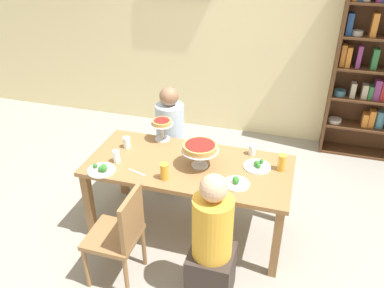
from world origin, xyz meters
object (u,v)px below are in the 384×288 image
at_px(diner_near_right, 212,248).
at_px(water_glass_clear_far, 116,156).
at_px(chair_near_left, 121,233).
at_px(salad_plate_far_diner, 236,183).
at_px(salad_plate_spare, 257,166).
at_px(beer_glass_amber_short, 164,171).
at_px(diner_far_left, 171,143).
at_px(cutlery_fork_near, 201,148).
at_px(dining_table, 189,172).
at_px(personal_pizza_stand, 162,125).
at_px(salad_plate_near_diner, 102,169).
at_px(bookshelf, 383,65).
at_px(deep_dish_pizza_stand, 200,149).
at_px(water_glass_clear_near, 252,150).
at_px(beer_glass_amber_tall, 282,162).
at_px(cutlery_knife_near, 137,172).
at_px(water_glass_clear_spare, 127,142).

xyz_separation_m(diner_near_right, water_glass_clear_far, (-1.02, 0.54, 0.31)).
height_order(chair_near_left, salad_plate_far_diner, chair_near_left).
xyz_separation_m(salad_plate_spare, beer_glass_amber_short, (-0.72, -0.39, 0.06)).
xyz_separation_m(diner_far_left, cutlery_fork_near, (0.45, -0.41, 0.25)).
distance_m(dining_table, salad_plate_far_diner, 0.51).
bearing_deg(personal_pizza_stand, salad_plate_spare, -13.46).
bearing_deg(salad_plate_near_diner, bookshelf, 44.06).
bearing_deg(chair_near_left, salad_plate_near_diner, 40.25).
distance_m(diner_near_right, deep_dish_pizza_stand, 0.86).
height_order(salad_plate_near_diner, water_glass_clear_far, water_glass_clear_far).
distance_m(salad_plate_near_diner, water_glass_clear_near, 1.36).
xyz_separation_m(beer_glass_amber_tall, cutlery_fork_near, (-0.76, 0.16, -0.07)).
bearing_deg(beer_glass_amber_tall, salad_plate_near_diner, -162.57).
bearing_deg(beer_glass_amber_short, deep_dish_pizza_stand, 49.57).
relative_size(cutlery_fork_near, cutlery_knife_near, 1.00).
xyz_separation_m(deep_dish_pizza_stand, beer_glass_amber_tall, (0.69, 0.14, -0.10)).
height_order(dining_table, cutlery_knife_near, cutlery_knife_near).
bearing_deg(cutlery_knife_near, salad_plate_far_diner, 22.11).
distance_m(deep_dish_pizza_stand, cutlery_fork_near, 0.35).
bearing_deg(salad_plate_far_diner, beer_glass_amber_short, -171.58).
relative_size(diner_far_left, salad_plate_spare, 4.77).
xyz_separation_m(diner_far_left, chair_near_left, (0.09, -1.44, -0.01)).
bearing_deg(chair_near_left, cutlery_fork_near, -19.66).
xyz_separation_m(diner_near_right, water_glass_clear_near, (0.12, 1.02, 0.30)).
bearing_deg(diner_far_left, water_glass_clear_near, 67.77).
distance_m(chair_near_left, salad_plate_spare, 1.29).
bearing_deg(personal_pizza_stand, cutlery_knife_near, -90.77).
bearing_deg(salad_plate_far_diner, water_glass_clear_near, 84.41).
bearing_deg(bookshelf, diner_near_right, -116.34).
distance_m(salad_plate_far_diner, cutlery_fork_near, 0.65).
height_order(salad_plate_spare, water_glass_clear_far, water_glass_clear_far).
bearing_deg(beer_glass_amber_short, personal_pizza_stand, 111.80).
xyz_separation_m(beer_glass_amber_short, water_glass_clear_near, (0.64, 0.59, -0.02)).
distance_m(beer_glass_amber_tall, water_glass_clear_far, 1.45).
relative_size(diner_near_right, salad_plate_spare, 4.77).
distance_m(water_glass_clear_far, cutlery_knife_near, 0.27).
relative_size(water_glass_clear_near, water_glass_clear_spare, 0.94).
height_order(diner_near_right, salad_plate_spare, diner_near_right).
bearing_deg(dining_table, water_glass_clear_near, 32.32).
xyz_separation_m(beer_glass_amber_short, water_glass_clear_far, (-0.50, 0.12, -0.01)).
bearing_deg(personal_pizza_stand, dining_table, -42.98).
height_order(bookshelf, salad_plate_spare, bookshelf).
distance_m(salad_plate_spare, beer_glass_amber_short, 0.82).
distance_m(diner_near_right, water_glass_clear_spare, 1.35).
bearing_deg(water_glass_clear_near, beer_glass_amber_short, -137.17).
xyz_separation_m(deep_dish_pizza_stand, beer_glass_amber_short, (-0.23, -0.27, -0.10)).
height_order(diner_far_left, water_glass_clear_far, diner_far_left).
xyz_separation_m(diner_near_right, cutlery_knife_near, (-0.78, 0.44, 0.25)).
height_order(salad_plate_near_diner, beer_glass_amber_short, beer_glass_amber_short).
bearing_deg(salad_plate_near_diner, dining_table, 25.30).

